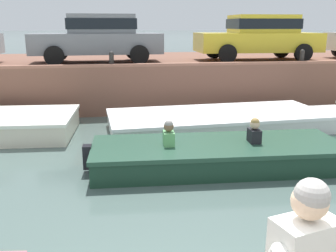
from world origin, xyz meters
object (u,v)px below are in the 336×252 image
Objects in this scene: mooring_bollard_mid at (111,58)px; motorboat_passing at (228,154)px; boat_moored_central_white at (227,120)px; car_left_inner_grey at (99,36)px; mooring_bollard_east at (302,56)px; car_centre_yellow at (259,36)px.

motorboat_passing is at bearing -66.08° from mooring_bollard_mid.
motorboat_passing reaches higher than boat_moored_central_white.
car_left_inner_grey reaches higher than mooring_bollard_east.
car_left_inner_grey is (-3.34, 3.47, 2.11)m from boat_moored_central_white.
mooring_bollard_mid is (-2.97, 2.14, 1.50)m from boat_moored_central_white.
mooring_bollard_mid is 6.11m from mooring_bollard_east.
mooring_bollard_mid reaches higher than motorboat_passing.
car_left_inner_grey is 1.51m from mooring_bollard_mid.
car_centre_yellow is at bearing -0.04° from car_left_inner_grey.
motorboat_passing is 13.29× the size of mooring_bollard_east.
motorboat_passing is 7.16m from car_centre_yellow.
car_centre_yellow is at bearing 14.45° from mooring_bollard_mid.
car_left_inner_grey is 0.99× the size of car_centre_yellow.
boat_moored_central_white is 4.61m from car_centre_yellow.
mooring_bollard_mid is at bearing 180.00° from mooring_bollard_east.
boat_moored_central_white is 1.62× the size of car_left_inner_grey.
car_centre_yellow is 9.60× the size of mooring_bollard_mid.
motorboat_passing is 1.38× the size of car_centre_yellow.
car_left_inner_grey reaches higher than mooring_bollard_mid.
car_centre_yellow is (2.19, 3.47, 2.11)m from boat_moored_central_white.
mooring_bollard_east is at bearing 0.00° from mooring_bollard_mid.
motorboat_passing is 1.40× the size of car_left_inner_grey.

